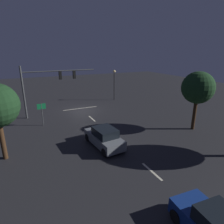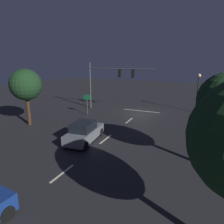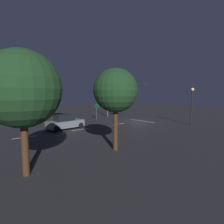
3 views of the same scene
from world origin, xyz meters
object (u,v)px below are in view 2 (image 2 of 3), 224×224
Objects in this scene: tree_right_near at (26,85)px; route_sign at (87,100)px; street_lamp_left_kerb at (198,86)px; car_approaching at (84,132)px; traffic_signal_assembly at (110,78)px.

route_sign is at bearing -120.44° from tree_right_near.
tree_right_near is at bearing 39.50° from street_lamp_left_kerb.
street_lamp_left_kerb is 0.85× the size of tree_right_near.
car_approaching is at bearing 60.71° from street_lamp_left_kerb.
car_approaching is 8.54m from tree_right_near.
street_lamp_left_kerb is at bearing -140.50° from tree_right_near.
route_sign is (12.28, 7.05, -1.65)m from street_lamp_left_kerb.
traffic_signal_assembly is 2.00× the size of car_approaching.
tree_right_near reaches higher than car_approaching.
tree_right_near is (3.50, 5.96, 2.38)m from route_sign.
tree_right_near is at bearing 59.56° from route_sign.
route_sign is (4.19, -7.38, 1.04)m from car_approaching.
tree_right_near reaches higher than route_sign.
car_approaching is 8.55m from route_sign.
traffic_signal_assembly reaches higher than tree_right_near.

